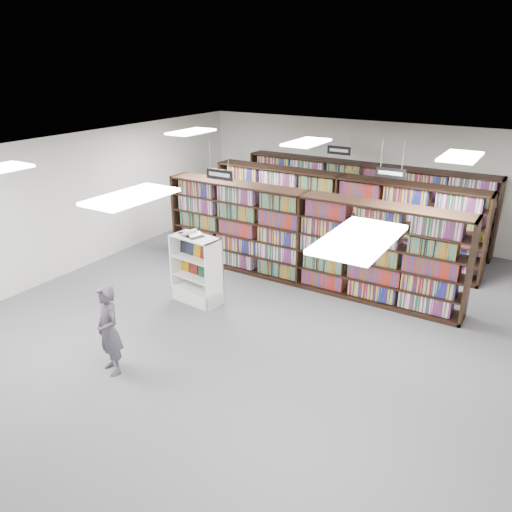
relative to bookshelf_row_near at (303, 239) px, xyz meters
The scene contains 18 objects.
floor 2.26m from the bookshelf_row_near, 90.00° to the right, with size 12.00×12.00×0.00m, color #57575C.
ceiling 2.94m from the bookshelf_row_near, 90.00° to the right, with size 10.00×12.00×0.10m, color white.
wall_back 4.04m from the bookshelf_row_near, 90.00° to the left, with size 10.00×0.10×3.20m, color silver.
wall_left 5.41m from the bookshelf_row_near, 158.20° to the right, with size 0.10×12.00×3.20m, color silver.
bookshelf_row_near is the anchor object (origin of this frame).
bookshelf_row_mid 2.00m from the bookshelf_row_near, 90.00° to the left, with size 7.00×0.60×2.10m.
bookshelf_row_far 3.70m from the bookshelf_row_near, 90.00° to the left, with size 7.00×0.60×2.10m.
aisle_sign_left 2.33m from the bookshelf_row_near, 146.29° to the right, with size 0.65×0.02×0.80m.
aisle_sign_right 2.33m from the bookshelf_row_near, 33.67° to the left, with size 0.65×0.02×0.80m.
aisle_sign_center 3.38m from the bookshelf_row_near, 99.46° to the left, with size 0.65×0.02×0.80m.
troffer_front_center 5.43m from the bookshelf_row_near, 90.00° to the right, with size 0.60×1.20×0.04m, color white.
troffer_front_right 6.20m from the bookshelf_row_near, 59.04° to the right, with size 0.60×1.20×0.04m, color white.
troffer_back_left 3.67m from the bookshelf_row_near, behind, with size 0.60×1.20×0.04m, color white.
troffer_back_center 2.11m from the bookshelf_row_near, ahead, with size 0.60×1.20×0.04m, color white.
troffer_back_right 3.67m from the bookshelf_row_near, ahead, with size 0.60×1.20×0.04m, color white.
endcap_display 2.48m from the bookshelf_row_near, 126.84° to the right, with size 1.08×0.63×1.44m.
open_book 2.53m from the bookshelf_row_near, 129.17° to the right, with size 0.62×0.48×0.12m.
shopper 4.83m from the bookshelf_row_near, 103.00° to the right, with size 0.55×0.36×1.52m, color #4D4853.
Camera 1 is at (4.50, -7.37, 4.79)m, focal length 35.00 mm.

